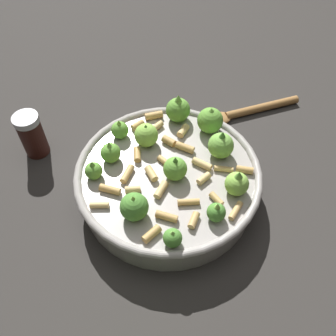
{
  "coord_description": "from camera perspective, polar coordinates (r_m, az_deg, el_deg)",
  "views": [
    {
      "loc": [
        0.22,
        -0.29,
        0.52
      ],
      "look_at": [
        0.0,
        0.0,
        0.06
      ],
      "focal_mm": 39.36,
      "sensor_mm": 36.0,
      "label": 1
    }
  ],
  "objects": [
    {
      "name": "wooden_spoon",
      "position": [
        0.77,
        12.14,
        8.57
      ],
      "size": [
        0.13,
        0.18,
        0.02
      ],
      "color": "olive",
      "rests_on": "ground"
    },
    {
      "name": "cooking_pan",
      "position": [
        0.6,
        0.13,
        -1.41
      ],
      "size": [
        0.3,
        0.3,
        0.11
      ],
      "color": "#9E9993",
      "rests_on": "ground"
    },
    {
      "name": "pepper_shaker",
      "position": [
        0.7,
        -20.33,
        4.86
      ],
      "size": [
        0.04,
        0.04,
        0.09
      ],
      "color": "#33140F",
      "rests_on": "ground"
    },
    {
      "name": "ground_plane",
      "position": [
        0.63,
        0.0,
        -3.68
      ],
      "size": [
        2.4,
        2.4,
        0.0
      ],
      "primitive_type": "plane",
      "color": "#2D2B28"
    }
  ]
}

